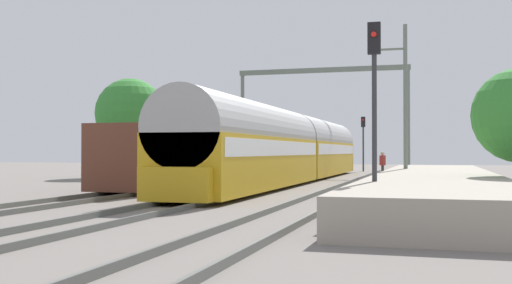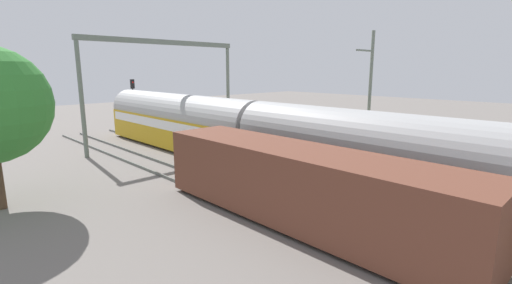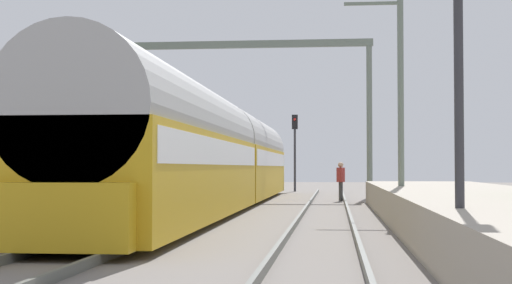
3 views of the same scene
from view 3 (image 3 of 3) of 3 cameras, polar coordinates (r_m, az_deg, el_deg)
The scene contains 11 objects.
ground at distance 18.05m, azimuth -8.22°, elevation -6.65°, with size 120.00×120.00×0.00m, color slate.
track_west at distance 18.04m, azimuth -8.22°, elevation -6.40°, with size 1.52×60.00×0.16m.
track_east at distance 17.51m, azimuth 4.97°, elevation -6.55°, with size 1.52×60.00×0.16m.
platform at distance 19.80m, azimuth 16.21°, elevation -4.87°, with size 4.40×28.00×0.90m.
passenger_train at distance 28.55m, azimuth -2.94°, elevation -0.95°, with size 2.93×32.85×3.82m.
freight_car at distance 23.27m, azimuth -15.46°, elevation -1.90°, with size 2.80×13.00×2.70m.
person_crossing at distance 34.10m, azimuth 6.32°, elevation -2.68°, with size 0.38×0.46×1.73m.
railway_signal_near at distance 11.89m, azimuth 14.82°, elevation 7.52°, with size 0.36×0.30×5.40m.
railway_signal_far at distance 47.67m, azimuth 2.91°, elevation 0.00°, with size 0.36×0.30×4.77m.
catenary_gantry at distance 38.52m, azimuth -0.69°, elevation 4.27°, with size 12.58×0.28×7.86m.
catenary_pole_east_mid at distance 25.07m, azimuth 10.60°, elevation 4.20°, with size 1.90×0.20×8.00m.
Camera 3 is at (4.36, -17.45, 1.51)m, focal length 53.77 mm.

